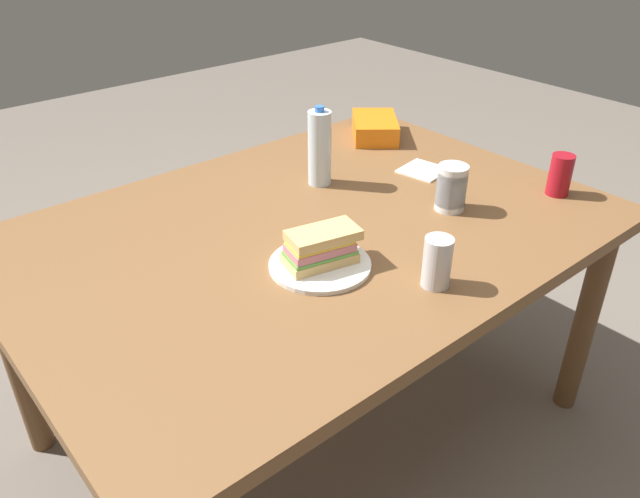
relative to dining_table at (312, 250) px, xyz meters
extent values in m
plane|color=#70665B|center=(0.00, 0.00, -0.66)|extent=(8.00, 8.00, 0.00)
cube|color=brown|center=(0.00, 0.00, 0.06)|extent=(1.59, 1.13, 0.04)
cylinder|color=brown|center=(0.71, -0.48, -0.31)|extent=(0.07, 0.07, 0.70)
cylinder|color=brown|center=(-0.71, 0.48, -0.31)|extent=(0.07, 0.07, 0.70)
cylinder|color=brown|center=(0.71, 0.48, -0.31)|extent=(0.07, 0.07, 0.70)
cylinder|color=white|center=(-0.12, -0.17, 0.09)|extent=(0.25, 0.25, 0.01)
cube|color=#DBB26B|center=(-0.12, -0.17, 0.10)|extent=(0.19, 0.13, 0.02)
cube|color=#599E3F|center=(-0.12, -0.17, 0.12)|extent=(0.18, 0.12, 0.01)
cube|color=#C6727A|center=(-0.12, -0.17, 0.13)|extent=(0.17, 0.12, 0.02)
cube|color=yellow|center=(-0.12, -0.17, 0.15)|extent=(0.16, 0.11, 0.01)
cube|color=#DBB26B|center=(-0.11, -0.17, 0.16)|extent=(0.19, 0.13, 0.02)
cylinder|color=maroon|center=(0.67, -0.32, 0.14)|extent=(0.07, 0.07, 0.12)
cube|color=orange|center=(0.59, 0.36, 0.11)|extent=(0.26, 0.27, 0.07)
cylinder|color=silver|center=(0.19, 0.19, 0.19)|extent=(0.07, 0.07, 0.23)
cylinder|color=blue|center=(0.19, 0.19, 0.31)|extent=(0.03, 0.03, 0.02)
cylinder|color=silver|center=(0.35, -0.18, 0.13)|extent=(0.08, 0.08, 0.09)
cylinder|color=silver|center=(0.35, -0.18, 0.15)|extent=(0.08, 0.08, 0.09)
cylinder|color=silver|center=(0.35, -0.18, 0.16)|extent=(0.08, 0.08, 0.09)
cylinder|color=silver|center=(0.03, -0.40, 0.14)|extent=(0.07, 0.07, 0.12)
cube|color=white|center=(0.50, 0.04, 0.08)|extent=(0.15, 0.15, 0.01)
camera|label=1|loc=(-0.94, -1.14, 0.89)|focal=35.14mm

